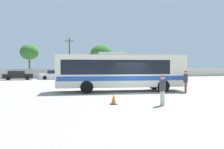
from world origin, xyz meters
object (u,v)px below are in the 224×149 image
object	(u,v)px
passenger_waiting_on_apron	(162,88)
coach_bus_cream_blue	(120,71)
roadside_tree_midright	(101,54)
parked_car_second_white	(54,74)
traffic_cone_on_apron	(114,99)
roadside_tree_midleft	(29,52)
attendant_by_bus_door	(186,80)
parked_car_leftmost_black	(18,75)
utility_pole_near	(69,57)

from	to	relation	value
passenger_waiting_on_apron	coach_bus_cream_blue	bearing A→B (deg)	90.42
roadside_tree_midright	parked_car_second_white	bearing A→B (deg)	-138.34
passenger_waiting_on_apron	traffic_cone_on_apron	distance (m)	2.87
roadside_tree_midleft	parked_car_second_white	bearing A→B (deg)	-65.95
parked_car_second_white	roadside_tree_midleft	distance (m)	11.65
traffic_cone_on_apron	attendant_by_bus_door	bearing A→B (deg)	28.24
parked_car_leftmost_black	roadside_tree_midleft	world-z (taller)	roadside_tree_midleft
parked_car_leftmost_black	traffic_cone_on_apron	xyz separation A→B (m)	(7.99, -27.37, -0.47)
parked_car_leftmost_black	traffic_cone_on_apron	bearing A→B (deg)	-73.72
utility_pole_near	passenger_waiting_on_apron	bearing A→B (deg)	-87.07
utility_pole_near	traffic_cone_on_apron	xyz separation A→B (m)	(-0.81, -32.87, -3.68)
attendant_by_bus_door	roadside_tree_midright	size ratio (longest dim) A/B	0.27
coach_bus_cream_blue	parked_car_leftmost_black	distance (m)	23.27
passenger_waiting_on_apron	parked_car_second_white	bearing A→B (deg)	99.66
coach_bus_cream_blue	passenger_waiting_on_apron	world-z (taller)	coach_bus_cream_blue
roadside_tree_midleft	traffic_cone_on_apron	distance (m)	38.25
roadside_tree_midright	traffic_cone_on_apron	size ratio (longest dim) A/B	10.62
attendant_by_bus_door	passenger_waiting_on_apron	size ratio (longest dim) A/B	1.07
parked_car_second_white	utility_pole_near	size ratio (longest dim) A/B	0.60
coach_bus_cream_blue	traffic_cone_on_apron	size ratio (longest dim) A/B	17.83
roadside_tree_midleft	roadside_tree_midright	xyz separation A→B (m)	(14.74, -0.76, -0.25)
parked_car_leftmost_black	passenger_waiting_on_apron	bearing A→B (deg)	-69.71
parked_car_leftmost_black	parked_car_second_white	world-z (taller)	parked_car_second_white
coach_bus_cream_blue	utility_pole_near	world-z (taller)	utility_pole_near
coach_bus_cream_blue	utility_pole_near	distance (m)	26.39
coach_bus_cream_blue	parked_car_leftmost_black	size ratio (longest dim) A/B	2.45
parked_car_second_white	utility_pole_near	distance (m)	7.03
parked_car_leftmost_black	roadside_tree_midright	distance (m)	18.88
attendant_by_bus_door	parked_car_second_white	distance (m)	25.39
coach_bus_cream_blue	parked_car_second_white	size ratio (longest dim) A/B	2.49
utility_pole_near	traffic_cone_on_apron	world-z (taller)	utility_pole_near
parked_car_second_white	attendant_by_bus_door	bearing A→B (deg)	-67.49
parked_car_leftmost_black	traffic_cone_on_apron	size ratio (longest dim) A/B	7.26
attendant_by_bus_door	passenger_waiting_on_apron	world-z (taller)	attendant_by_bus_door
utility_pole_near	parked_car_leftmost_black	bearing A→B (deg)	-148.00
parked_car_leftmost_black	roadside_tree_midright	xyz separation A→B (m)	(15.98, 9.24, 3.96)
attendant_by_bus_door	parked_car_leftmost_black	xyz separation A→B (m)	(-15.40, 23.39, -0.26)
passenger_waiting_on_apron	roadside_tree_midright	distance (m)	38.32
passenger_waiting_on_apron	roadside_tree_midright	world-z (taller)	roadside_tree_midright
passenger_waiting_on_apron	utility_pole_near	size ratio (longest dim) A/B	0.22
parked_car_second_white	roadside_tree_midleft	size ratio (longest dim) A/B	0.70
attendant_by_bus_door	parked_car_leftmost_black	distance (m)	28.00
roadside_tree_midleft	utility_pole_near	bearing A→B (deg)	-30.76
coach_bus_cream_blue	parked_car_leftmost_black	bearing A→B (deg)	116.80
passenger_waiting_on_apron	roadside_tree_midright	bearing A→B (deg)	81.79
coach_bus_cream_blue	traffic_cone_on_apron	world-z (taller)	coach_bus_cream_blue
passenger_waiting_on_apron	roadside_tree_midright	size ratio (longest dim) A/B	0.25
coach_bus_cream_blue	traffic_cone_on_apron	bearing A→B (deg)	-110.60
parked_car_second_white	roadside_tree_midright	distance (m)	14.34
utility_pole_near	roadside_tree_midleft	bearing A→B (deg)	149.24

